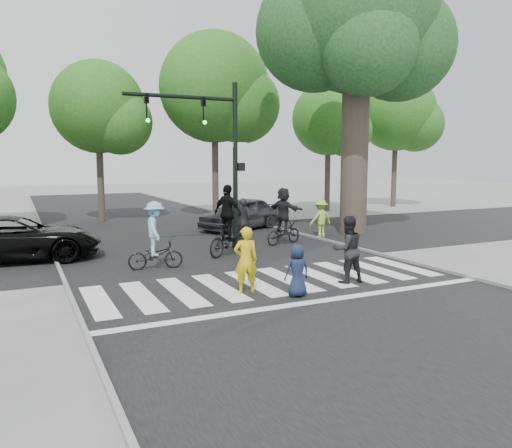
{
  "coord_description": "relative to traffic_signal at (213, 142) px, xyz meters",
  "views": [
    {
      "loc": [
        -6.07,
        -10.64,
        3.23
      ],
      "look_at": [
        0.5,
        3.0,
        1.3
      ],
      "focal_mm": 35.0,
      "sensor_mm": 36.0,
      "label": 1
    }
  ],
  "objects": [
    {
      "name": "bg_tree_5",
      "position": [
        17.92,
        10.5,
        2.46
      ],
      "size": [
        5.67,
        5.4,
        9.3
      ],
      "color": "brown",
      "rests_on": "ground"
    },
    {
      "name": "car_suv",
      "position": [
        -6.54,
        0.84,
        -3.16
      ],
      "size": [
        5.5,
        2.89,
        1.47
      ],
      "primitive_type": "imported",
      "rotation": [
        0.0,
        0.0,
        1.49
      ],
      "color": "black",
      "rests_on": "ground"
    },
    {
      "name": "cyclist_left",
      "position": [
        -2.78,
        -2.37,
        -3.02
      ],
      "size": [
        1.68,
        1.13,
        2.04
      ],
      "color": "black",
      "rests_on": "ground"
    },
    {
      "name": "bg_tree_4",
      "position": [
        11.88,
        9.93,
        1.73
      ],
      "size": [
        4.83,
        4.6,
        8.15
      ],
      "color": "brown",
      "rests_on": "ground"
    },
    {
      "name": "ground",
      "position": [
        -0.35,
        -6.2,
        -3.9
      ],
      "size": [
        120.0,
        120.0,
        0.0
      ],
      "primitive_type": "plane",
      "color": "gray",
      "rests_on": "ground"
    },
    {
      "name": "cyclist_mid",
      "position": [
        -0.03,
        -1.36,
        -2.9
      ],
      "size": [
        1.9,
        1.31,
        2.43
      ],
      "color": "black",
      "rests_on": "ground"
    },
    {
      "name": "eucalyptus",
      "position": [
        7.18,
        1.47,
        5.18
      ],
      "size": [
        8.3,
        7.2,
        13.0
      ],
      "color": "brown",
      "rests_on": "ground"
    },
    {
      "name": "car_grey",
      "position": [
        3.04,
        4.48,
        -3.14
      ],
      "size": [
        4.79,
        3.44,
        1.52
      ],
      "primitive_type": "imported",
      "rotation": [
        0.0,
        0.0,
        -1.15
      ],
      "color": "#36363C",
      "rests_on": "ground"
    },
    {
      "name": "traffic_signal",
      "position": [
        0.0,
        0.0,
        0.0
      ],
      "size": [
        4.45,
        0.29,
        6.0
      ],
      "color": "black",
      "rests_on": "ground"
    },
    {
      "name": "bg_tree_2",
      "position": [
        -2.11,
        10.42,
        1.88
      ],
      "size": [
        5.04,
        4.8,
        8.4
      ],
      "color": "brown",
      "rests_on": "ground"
    },
    {
      "name": "bg_tree_3",
      "position": [
        3.95,
        9.07,
        3.04
      ],
      "size": [
        6.3,
        6.0,
        10.2
      ],
      "color": "brown",
      "rests_on": "ground"
    },
    {
      "name": "road_stem",
      "position": [
        -0.35,
        -1.2,
        -3.9
      ],
      "size": [
        10.0,
        70.0,
        0.01
      ],
      "primitive_type": "cube",
      "color": "black",
      "rests_on": "ground"
    },
    {
      "name": "cyclist_right",
      "position": [
        2.83,
        -0.08,
        -2.91
      ],
      "size": [
        1.84,
        1.71,
        2.21
      ],
      "color": "black",
      "rests_on": "ground"
    },
    {
      "name": "bystander_dark",
      "position": [
        1.77,
        1.41,
        -3.03
      ],
      "size": [
        0.7,
        0.53,
        1.74
      ],
      "primitive_type": "imported",
      "rotation": [
        0.0,
        0.0,
        2.94
      ],
      "color": "black",
      "rests_on": "ground"
    },
    {
      "name": "curb_right",
      "position": [
        4.7,
        -1.2,
        -3.85
      ],
      "size": [
        0.1,
        70.0,
        0.1
      ],
      "primitive_type": "cube",
      "color": "gray",
      "rests_on": "ground"
    },
    {
      "name": "pedestrian_adult",
      "position": [
        1.39,
        -6.19,
        -3.0
      ],
      "size": [
        0.93,
        0.76,
        1.79
      ],
      "primitive_type": "imported",
      "rotation": [
        0.0,
        0.0,
        3.05
      ],
      "color": "black",
      "rests_on": "ground"
    },
    {
      "name": "curb_left",
      "position": [
        -5.4,
        -1.2,
        -3.85
      ],
      "size": [
        0.1,
        70.0,
        0.1
      ],
      "primitive_type": "cube",
      "color": "gray",
      "rests_on": "ground"
    },
    {
      "name": "pedestrian_child",
      "position": [
        -0.51,
        -6.81,
        -3.27
      ],
      "size": [
        0.64,
        0.44,
        1.27
      ],
      "primitive_type": "imported",
      "rotation": [
        0.0,
        0.0,
        3.09
      ],
      "color": "#182340",
      "rests_on": "ground"
    },
    {
      "name": "road_cross",
      "position": [
        -0.35,
        1.8,
        -3.89
      ],
      "size": [
        70.0,
        10.0,
        0.01
      ],
      "primitive_type": "cube",
      "color": "black",
      "rests_on": "ground"
    },
    {
      "name": "pedestrian_woman",
      "position": [
        -1.47,
        -5.97,
        -3.08
      ],
      "size": [
        0.67,
        0.51,
        1.64
      ],
      "primitive_type": "imported",
      "rotation": [
        0.0,
        0.0,
        2.92
      ],
      "color": "gold",
      "rests_on": "ground"
    },
    {
      "name": "bystander_hivis",
      "position": [
        5.1,
        0.81,
        -3.09
      ],
      "size": [
        1.09,
        0.68,
        1.62
      ],
      "primitive_type": "imported",
      "rotation": [
        0.0,
        0.0,
        3.22
      ],
      "color": "#96D642",
      "rests_on": "ground"
    },
    {
      "name": "crosswalk",
      "position": [
        -0.35,
        -5.54,
        -3.89
      ],
      "size": [
        10.0,
        3.85,
        0.01
      ],
      "color": "silver",
      "rests_on": "ground"
    }
  ]
}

